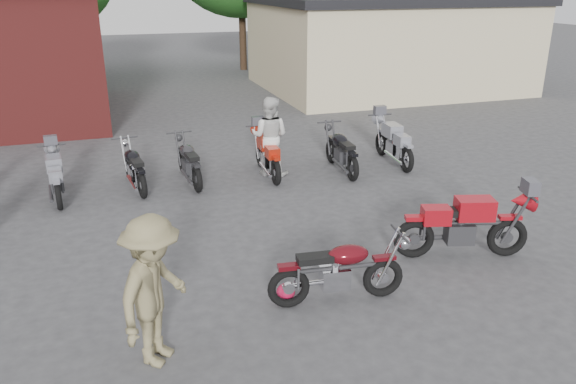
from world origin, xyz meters
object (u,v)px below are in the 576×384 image
object	(u,v)px
row_bike_3	(189,159)
row_bike_4	(267,152)
sportbike	(465,222)
person_light	(270,136)
helmet	(286,292)
vintage_motorcycle	(340,267)
row_bike_6	(394,140)
row_bike_2	(134,165)
row_bike_5	(341,148)
person_tan	(154,291)
row_bike_1	(56,174)

from	to	relation	value
row_bike_3	row_bike_4	world-z (taller)	row_bike_4
sportbike	person_light	bearing A→B (deg)	125.69
helmet	vintage_motorcycle	bearing A→B (deg)	-21.36
sportbike	row_bike_4	distance (m)	5.47
helmet	row_bike_6	xyz separation A→B (m)	(4.62, 5.40, 0.47)
person_light	row_bike_2	world-z (taller)	person_light
row_bike_5	vintage_motorcycle	bearing A→B (deg)	159.35
helmet	row_bike_2	xyz separation A→B (m)	(-1.74, 5.54, 0.42)
row_bike_3	row_bike_2	bearing A→B (deg)	86.45
person_light	row_bike_3	distance (m)	1.97
vintage_motorcycle	person_light	bearing A→B (deg)	89.40
sportbike	row_bike_6	size ratio (longest dim) A/B	1.06
helmet	person_tan	bearing A→B (deg)	-156.54
person_light	row_bike_5	xyz separation A→B (m)	(1.70, -0.33, -0.36)
sportbike	row_bike_1	world-z (taller)	sportbike
row_bike_2	person_light	bearing A→B (deg)	-98.05
person_light	row_bike_6	distance (m)	3.24
row_bike_3	row_bike_5	size ratio (longest dim) A/B	0.96
row_bike_6	row_bike_3	bearing A→B (deg)	91.56
person_light	row_bike_3	bearing A→B (deg)	31.26
person_tan	row_bike_2	size ratio (longest dim) A/B	1.02
row_bike_2	row_bike_4	world-z (taller)	row_bike_4
vintage_motorcycle	row_bike_6	world-z (taller)	row_bike_6
row_bike_5	sportbike	bearing A→B (deg)	-175.53
person_tan	row_bike_4	size ratio (longest dim) A/B	0.98
row_bike_1	person_tan	bearing A→B (deg)	-171.79
helmet	row_bike_1	world-z (taller)	row_bike_1
row_bike_1	row_bike_6	xyz separation A→B (m)	(7.98, -0.02, 0.05)
person_light	row_bike_1	bearing A→B (deg)	33.70
vintage_motorcycle	helmet	distance (m)	0.89
person_tan	row_bike_1	bearing A→B (deg)	49.53
person_tan	row_bike_1	size ratio (longest dim) A/B	1.02
sportbike	row_bike_4	bearing A→B (deg)	126.61
person_light	row_bike_6	world-z (taller)	person_light
vintage_motorcycle	row_bike_2	distance (m)	6.32
row_bike_5	row_bike_6	bearing A→B (deg)	-80.23
vintage_motorcycle	row_bike_1	bearing A→B (deg)	131.71
row_bike_4	row_bike_1	bearing A→B (deg)	92.38
person_tan	row_bike_4	bearing A→B (deg)	9.28
sportbike	vintage_motorcycle	bearing A→B (deg)	-149.41
vintage_motorcycle	row_bike_5	size ratio (longest dim) A/B	0.98
row_bike_3	row_bike_5	world-z (taller)	row_bike_5
vintage_motorcycle	row_bike_3	bearing A→B (deg)	108.11
helmet	row_bike_2	distance (m)	5.83
person_light	row_bike_2	distance (m)	3.17
helmet	person_light	bearing A→B (deg)	75.78
row_bike_3	vintage_motorcycle	bearing A→B (deg)	-172.73
person_tan	row_bike_3	size ratio (longest dim) A/B	1.00
sportbike	helmet	size ratio (longest dim) A/B	7.91
vintage_motorcycle	row_bike_1	distance (m)	7.00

